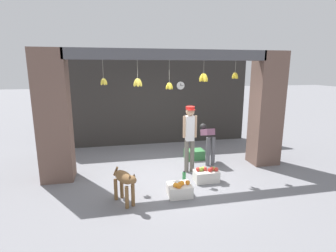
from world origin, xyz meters
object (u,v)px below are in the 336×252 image
at_px(shopkeeper, 190,134).
at_px(fruit_crate_oranges, 180,189).
at_px(worker_stooping, 208,139).
at_px(water_bottle, 184,177).
at_px(produce_box_green, 194,154).
at_px(dog, 125,180).
at_px(wall_clock, 181,86).
at_px(fruit_crate_apples, 206,175).

bearing_deg(shopkeeper, fruit_crate_oranges, 70.15).
height_order(worker_stooping, water_bottle, worker_stooping).
bearing_deg(produce_box_green, worker_stooping, -54.74).
height_order(shopkeeper, worker_stooping, shopkeeper).
xyz_separation_m(shopkeeper, water_bottle, (-0.30, -0.60, -0.85)).
distance_m(shopkeeper, worker_stooping, 0.89).
bearing_deg(worker_stooping, fruit_crate_oranges, -125.78).
bearing_deg(fruit_crate_oranges, dog, -175.94).
bearing_deg(fruit_crate_oranges, produce_box_green, 64.90).
height_order(produce_box_green, wall_clock, wall_clock).
height_order(worker_stooping, wall_clock, wall_clock).
xyz_separation_m(worker_stooping, produce_box_green, (-0.26, 0.37, -0.54)).
bearing_deg(fruit_crate_apples, worker_stooping, 68.54).
bearing_deg(worker_stooping, wall_clock, 95.85).
bearing_deg(dog, wall_clock, 124.22).
bearing_deg(shopkeeper, dog, 42.66).
height_order(shopkeeper, fruit_crate_apples, shopkeeper).
xyz_separation_m(fruit_crate_oranges, fruit_crate_apples, (0.77, 0.55, 0.01)).
relative_size(produce_box_green, wall_clock, 1.84).
bearing_deg(worker_stooping, produce_box_green, 125.30).
distance_m(shopkeeper, fruit_crate_oranges, 1.56).
bearing_deg(fruit_crate_oranges, worker_stooping, 54.19).
relative_size(dog, worker_stooping, 0.74).
height_order(fruit_crate_apples, wall_clock, wall_clock).
bearing_deg(wall_clock, water_bottle, -102.96).
distance_m(worker_stooping, produce_box_green, 0.70).
relative_size(dog, fruit_crate_oranges, 1.60).
bearing_deg(fruit_crate_apples, shopkeeper, 108.72).
bearing_deg(wall_clock, dog, -118.19).
relative_size(dog, fruit_crate_apples, 1.37).
bearing_deg(water_bottle, shopkeeper, 63.76).
height_order(dog, produce_box_green, dog).
bearing_deg(water_bottle, dog, -153.91).
relative_size(worker_stooping, wall_clock, 3.57).
height_order(worker_stooping, fruit_crate_oranges, worker_stooping).
bearing_deg(worker_stooping, fruit_crate_apples, -111.42).
relative_size(worker_stooping, water_bottle, 3.67).
relative_size(fruit_crate_oranges, fruit_crate_apples, 0.86).
distance_m(produce_box_green, wall_clock, 2.56).
xyz_separation_m(dog, worker_stooping, (2.32, 1.78, 0.20)).
xyz_separation_m(shopkeeper, wall_clock, (0.45, 2.66, 1.00)).
height_order(water_bottle, wall_clock, wall_clock).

